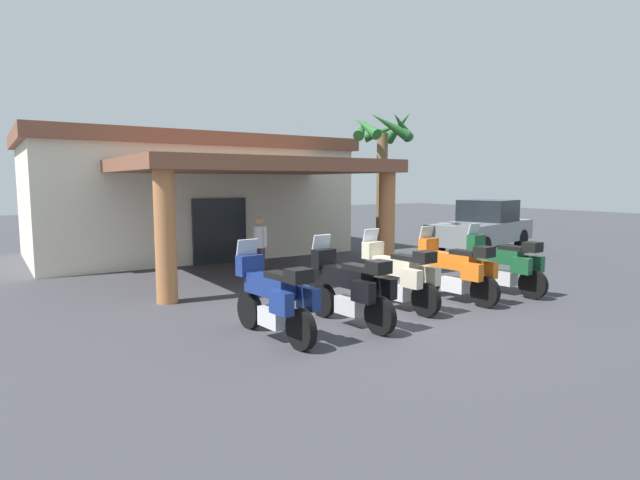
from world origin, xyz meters
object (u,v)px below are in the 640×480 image
(motorcycle_black, at_px, (351,288))
(pedestrian, at_px, (260,243))
(pickup_truck_gray, at_px, (483,227))
(motorcycle_blue, at_px, (274,298))
(motel_building, at_px, (190,195))
(motorcycle_green, at_px, (504,264))
(motorcycle_orange, at_px, (456,270))
(motorcycle_cream, at_px, (399,276))
(palm_tree_near_portico, at_px, (383,152))

(motorcycle_black, relative_size, pedestrian, 1.31)
(pickup_truck_gray, bearing_deg, motorcycle_black, -167.13)
(motorcycle_blue, height_order, pickup_truck_gray, pickup_truck_gray)
(motel_building, relative_size, motorcycle_blue, 5.10)
(motorcycle_black, bearing_deg, motorcycle_green, -92.55)
(motorcycle_black, relative_size, pickup_truck_gray, 0.40)
(motel_building, bearing_deg, motorcycle_green, -70.36)
(motorcycle_green, height_order, pedestrian, pedestrian)
(motorcycle_orange, bearing_deg, motorcycle_cream, 79.87)
(pickup_truck_gray, distance_m, palm_tree_near_portico, 5.15)
(motel_building, xyz_separation_m, motorcycle_black, (-0.85, -11.00, -1.46))
(motorcycle_green, bearing_deg, motorcycle_black, 88.22)
(motorcycle_blue, distance_m, pedestrian, 5.59)
(motorcycle_blue, xyz_separation_m, motorcycle_green, (6.20, 0.20, 0.00))
(motorcycle_black, distance_m, pedestrian, 5.20)
(motorcycle_orange, relative_size, motorcycle_green, 1.00)
(motorcycle_green, bearing_deg, pedestrian, 33.81)
(motorcycle_blue, relative_size, motorcycle_green, 1.00)
(motel_building, xyz_separation_m, palm_tree_near_portico, (4.92, -4.99, 1.46))
(motorcycle_orange, distance_m, pedestrian, 5.38)
(motorcycle_cream, height_order, motorcycle_green, same)
(pickup_truck_gray, height_order, palm_tree_near_portico, palm_tree_near_portico)
(motel_building, bearing_deg, motorcycle_orange, -77.94)
(motorcycle_orange, xyz_separation_m, pickup_truck_gray, (7.02, 5.03, 0.24))
(motel_building, xyz_separation_m, pedestrian, (-0.10, -5.87, -1.19))
(motorcycle_blue, height_order, palm_tree_near_portico, palm_tree_near_portico)
(motorcycle_black, height_order, motorcycle_orange, same)
(motorcycle_green, relative_size, pickup_truck_gray, 0.40)
(motel_building, bearing_deg, motorcycle_black, -94.25)
(motorcycle_blue, distance_m, motorcycle_cream, 3.13)
(motorcycle_orange, bearing_deg, motorcycle_blue, 88.17)
(motorcycle_black, xyz_separation_m, motorcycle_green, (4.65, 0.25, 0.00))
(motorcycle_black, relative_size, motorcycle_orange, 1.00)
(pedestrian, height_order, pickup_truck_gray, pickup_truck_gray)
(motorcycle_cream, xyz_separation_m, motorcycle_orange, (1.55, -0.14, 0.00))
(motorcycle_cream, distance_m, pedestrian, 4.77)
(motorcycle_black, height_order, pickup_truck_gray, pickup_truck_gray)
(pedestrian, bearing_deg, motorcycle_cream, 88.00)
(motel_building, relative_size, motorcycle_orange, 5.10)
(pedestrian, distance_m, palm_tree_near_portico, 5.75)
(pedestrian, relative_size, palm_tree_near_portico, 0.34)
(motorcycle_blue, bearing_deg, motorcycle_black, -96.92)
(motorcycle_blue, relative_size, pickup_truck_gray, 0.40)
(palm_tree_near_portico, bearing_deg, motorcycle_orange, -115.08)
(motorcycle_cream, relative_size, pedestrian, 1.31)
(motorcycle_black, xyz_separation_m, palm_tree_near_portico, (5.77, 6.01, 2.93))
(motorcycle_blue, relative_size, motorcycle_orange, 1.00)
(motel_building, distance_m, motorcycle_cream, 10.68)
(motorcycle_blue, relative_size, pedestrian, 1.31)
(motorcycle_blue, height_order, motorcycle_cream, same)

